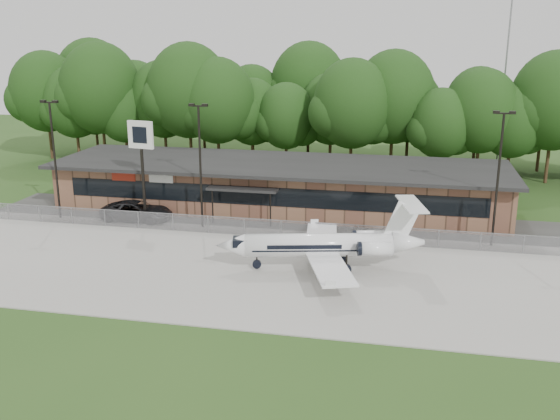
% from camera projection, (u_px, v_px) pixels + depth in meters
% --- Properties ---
extents(ground, '(160.00, 160.00, 0.00)m').
position_uv_depth(ground, '(193.00, 318.00, 35.32)').
color(ground, '#294B1A').
rests_on(ground, ground).
extents(apron, '(64.00, 18.00, 0.08)m').
position_uv_depth(apron, '(232.00, 268.00, 42.84)').
color(apron, '#9E9B93').
rests_on(apron, ground).
extents(parking_lot, '(50.00, 9.00, 0.06)m').
position_uv_depth(parking_lot, '(269.00, 221.00, 53.67)').
color(parking_lot, '#383835').
rests_on(parking_lot, ground).
extents(terminal, '(41.00, 11.65, 4.30)m').
position_uv_depth(terminal, '(280.00, 185.00, 57.26)').
color(terminal, brown).
rests_on(terminal, ground).
extents(fence, '(46.00, 0.04, 1.52)m').
position_uv_depth(fence, '(256.00, 228.00, 49.23)').
color(fence, gray).
rests_on(fence, ground).
extents(treeline, '(72.00, 12.00, 15.00)m').
position_uv_depth(treeline, '(312.00, 105.00, 72.81)').
color(treeline, '#193410').
rests_on(treeline, ground).
extents(radio_mast, '(0.20, 0.20, 25.00)m').
position_uv_depth(radio_mast, '(506.00, 61.00, 72.74)').
color(radio_mast, gray).
rests_on(radio_mast, ground).
extents(light_pole_left, '(1.55, 0.30, 10.23)m').
position_uv_depth(light_pole_left, '(54.00, 151.00, 52.78)').
color(light_pole_left, black).
rests_on(light_pole_left, ground).
extents(light_pole_mid, '(1.55, 0.30, 10.23)m').
position_uv_depth(light_pole_mid, '(200.00, 157.00, 50.21)').
color(light_pole_mid, black).
rests_on(light_pole_mid, ground).
extents(light_pole_right, '(1.55, 0.30, 10.23)m').
position_uv_depth(light_pole_right, '(499.00, 169.00, 45.65)').
color(light_pole_right, black).
rests_on(light_pole_right, ground).
extents(business_jet, '(14.14, 12.72, 4.79)m').
position_uv_depth(business_jet, '(326.00, 246.00, 42.16)').
color(business_jet, white).
rests_on(business_jet, ground).
extents(suv, '(6.11, 2.88, 1.69)m').
position_uv_depth(suv, '(137.00, 211.00, 53.57)').
color(suv, '#28282B').
rests_on(suv, ground).
extents(pole_sign, '(2.29, 0.63, 8.69)m').
position_uv_depth(pole_sign, '(141.00, 146.00, 51.33)').
color(pole_sign, black).
rests_on(pole_sign, ground).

